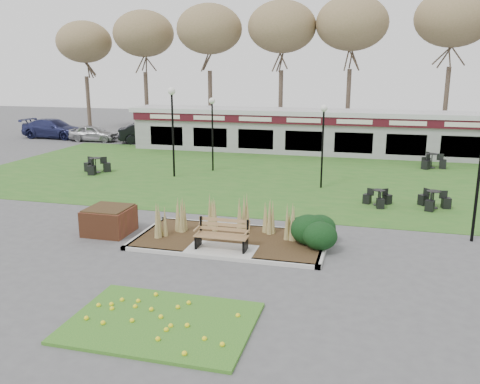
% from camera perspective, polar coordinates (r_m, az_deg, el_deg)
% --- Properties ---
extents(ground, '(100.00, 100.00, 0.00)m').
position_cam_1_polar(ground, '(16.10, -2.24, -7.00)').
color(ground, '#515154').
rests_on(ground, ground).
extents(lawn, '(34.00, 16.00, 0.02)m').
position_cam_1_polar(lawn, '(27.34, 5.16, 1.79)').
color(lawn, '#2A6620').
rests_on(lawn, ground).
extents(flower_bed, '(4.20, 3.00, 0.16)m').
position_cam_1_polar(flower_bed, '(12.15, -8.83, -14.15)').
color(flower_bed, '#25681D').
rests_on(flower_bed, ground).
extents(planting_bed, '(6.75, 3.40, 1.27)m').
position_cam_1_polar(planting_bed, '(16.91, 3.24, -4.65)').
color(planting_bed, '#331E14').
rests_on(planting_bed, ground).
extents(park_bench, '(1.70, 0.66, 0.93)m').
position_cam_1_polar(park_bench, '(16.12, -2.00, -4.74)').
color(park_bench, olive).
rests_on(park_bench, ground).
extents(brick_planter, '(1.50, 1.50, 0.95)m').
position_cam_1_polar(brick_planter, '(18.50, -14.48, -3.08)').
color(brick_planter, brown).
rests_on(brick_planter, ground).
extents(food_pavilion, '(24.60, 3.40, 2.90)m').
position_cam_1_polar(food_pavilion, '(34.87, 7.48, 6.81)').
color(food_pavilion, gray).
rests_on(food_pavilion, ground).
extents(tree_backdrop, '(47.24, 5.24, 10.36)m').
position_cam_1_polar(tree_backdrop, '(42.67, 9.28, 17.31)').
color(tree_backdrop, '#47382B').
rests_on(tree_backdrop, ground).
extents(lamp_post_mid_left, '(0.34, 0.34, 4.08)m').
position_cam_1_polar(lamp_post_mid_left, '(28.26, -3.13, 8.30)').
color(lamp_post_mid_left, black).
rests_on(lamp_post_mid_left, ground).
extents(lamp_post_far_right, '(0.33, 0.33, 4.00)m').
position_cam_1_polar(lamp_post_far_right, '(24.44, 9.33, 7.11)').
color(lamp_post_far_right, black).
rests_on(lamp_post_far_right, ground).
extents(lamp_post_far_left, '(0.39, 0.39, 4.70)m').
position_cam_1_polar(lamp_post_far_left, '(26.84, -7.62, 8.87)').
color(lamp_post_far_left, black).
rests_on(lamp_post_far_left, ground).
extents(bistro_set_a, '(1.53, 1.46, 0.83)m').
position_cam_1_polar(bistro_set_a, '(29.15, -15.88, 2.64)').
color(bistro_set_a, black).
rests_on(bistro_set_a, ground).
extents(bistro_set_b, '(1.24, 1.18, 0.67)m').
position_cam_1_polar(bistro_set_b, '(22.25, 15.25, -0.88)').
color(bistro_set_b, black).
rests_on(bistro_set_b, ground).
extents(bistro_set_c, '(1.31, 1.35, 0.73)m').
position_cam_1_polar(bistro_set_c, '(22.51, 20.85, -1.09)').
color(bistro_set_c, black).
rests_on(bistro_set_c, ground).
extents(bistro_set_d, '(1.42, 1.56, 0.83)m').
position_cam_1_polar(bistro_set_d, '(31.38, 20.70, 3.05)').
color(bistro_set_d, black).
rests_on(bistro_set_d, ground).
extents(car_silver, '(3.89, 1.78, 1.29)m').
position_cam_1_polar(car_silver, '(41.57, -16.09, 6.38)').
color(car_silver, '#A2A2A6').
rests_on(car_silver, ground).
extents(car_black, '(5.04, 3.51, 1.58)m').
position_cam_1_polar(car_black, '(39.86, -10.05, 6.61)').
color(car_black, black).
rests_on(car_black, ground).
extents(car_blue, '(5.46, 2.43, 1.56)m').
position_cam_1_polar(car_blue, '(44.45, -20.18, 6.70)').
color(car_blue, navy).
rests_on(car_blue, ground).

